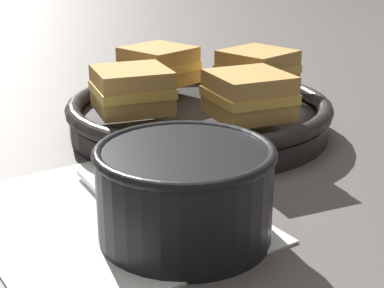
{
  "coord_description": "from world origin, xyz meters",
  "views": [
    {
      "loc": [
        0.37,
        -0.33,
        0.22
      ],
      "look_at": [
        -0.0,
        0.02,
        0.04
      ],
      "focal_mm": 55.0,
      "sensor_mm": 36.0,
      "label": 1
    }
  ],
  "objects_px": {
    "spoon": "(133,225)",
    "skillet": "(198,114)",
    "sandwich_near_right": "(258,69)",
    "sandwich_far_left": "(158,65)",
    "sandwich_far_right": "(132,90)",
    "soup_bowl": "(185,187)",
    "sandwich_near_left": "(249,95)"
  },
  "relations": [
    {
      "from": "sandwich_far_left",
      "to": "sandwich_far_right",
      "type": "bearing_deg",
      "value": -53.21
    },
    {
      "from": "spoon",
      "to": "sandwich_far_left",
      "type": "xyz_separation_m",
      "value": [
        -0.23,
        0.22,
        0.06
      ]
    },
    {
      "from": "spoon",
      "to": "sandwich_near_right",
      "type": "relative_size",
      "value": 2.15
    },
    {
      "from": "spoon",
      "to": "skillet",
      "type": "height_order",
      "value": "skillet"
    },
    {
      "from": "sandwich_near_left",
      "to": "sandwich_near_right",
      "type": "distance_m",
      "value": 0.13
    },
    {
      "from": "skillet",
      "to": "sandwich_near_left",
      "type": "height_order",
      "value": "sandwich_near_left"
    },
    {
      "from": "soup_bowl",
      "to": "sandwich_far_right",
      "type": "distance_m",
      "value": 0.22
    },
    {
      "from": "soup_bowl",
      "to": "spoon",
      "type": "bearing_deg",
      "value": -139.15
    },
    {
      "from": "skillet",
      "to": "sandwich_far_left",
      "type": "distance_m",
      "value": 0.1
    },
    {
      "from": "skillet",
      "to": "sandwich_far_right",
      "type": "relative_size",
      "value": 4.01
    },
    {
      "from": "sandwich_near_right",
      "to": "sandwich_far_right",
      "type": "xyz_separation_m",
      "value": [
        -0.03,
        -0.18,
        0.0
      ]
    },
    {
      "from": "skillet",
      "to": "sandwich_near_left",
      "type": "xyz_separation_m",
      "value": [
        0.09,
        -0.01,
        0.04
      ]
    },
    {
      "from": "soup_bowl",
      "to": "spoon",
      "type": "xyz_separation_m",
      "value": [
        -0.03,
        -0.03,
        -0.03
      ]
    },
    {
      "from": "sandwich_near_left",
      "to": "sandwich_far_left",
      "type": "height_order",
      "value": "same"
    },
    {
      "from": "sandwich_near_left",
      "to": "sandwich_near_right",
      "type": "height_order",
      "value": "same"
    },
    {
      "from": "skillet",
      "to": "sandwich_far_left",
      "type": "relative_size",
      "value": 4.88
    },
    {
      "from": "soup_bowl",
      "to": "sandwich_far_left",
      "type": "relative_size",
      "value": 1.63
    },
    {
      "from": "soup_bowl",
      "to": "sandwich_far_right",
      "type": "bearing_deg",
      "value": 152.97
    },
    {
      "from": "sandwich_far_right",
      "to": "sandwich_far_left",
      "type": "bearing_deg",
      "value": 126.79
    },
    {
      "from": "spoon",
      "to": "skillet",
      "type": "xyz_separation_m",
      "value": [
        -0.15,
        0.21,
        0.01
      ]
    },
    {
      "from": "soup_bowl",
      "to": "sandwich_near_right",
      "type": "xyz_separation_m",
      "value": [
        -0.17,
        0.27,
        0.02
      ]
    },
    {
      "from": "soup_bowl",
      "to": "sandwich_far_right",
      "type": "xyz_separation_m",
      "value": [
        -0.19,
        0.1,
        0.02
      ]
    },
    {
      "from": "skillet",
      "to": "sandwich_near_left",
      "type": "bearing_deg",
      "value": -8.68
    },
    {
      "from": "sandwich_near_left",
      "to": "sandwich_far_right",
      "type": "height_order",
      "value": "same"
    },
    {
      "from": "sandwich_near_right",
      "to": "sandwich_far_right",
      "type": "height_order",
      "value": "same"
    },
    {
      "from": "spoon",
      "to": "sandwich_near_right",
      "type": "height_order",
      "value": "sandwich_near_right"
    },
    {
      "from": "sandwich_near_right",
      "to": "sandwich_far_left",
      "type": "distance_m",
      "value": 0.13
    },
    {
      "from": "sandwich_near_right",
      "to": "sandwich_far_left",
      "type": "height_order",
      "value": "same"
    },
    {
      "from": "sandwich_near_left",
      "to": "spoon",
      "type": "bearing_deg",
      "value": -73.53
    },
    {
      "from": "soup_bowl",
      "to": "sandwich_far_left",
      "type": "bearing_deg",
      "value": 143.35
    },
    {
      "from": "soup_bowl",
      "to": "skillet",
      "type": "distance_m",
      "value": 0.26
    },
    {
      "from": "spoon",
      "to": "sandwich_far_left",
      "type": "bearing_deg",
      "value": 150.48
    }
  ]
}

